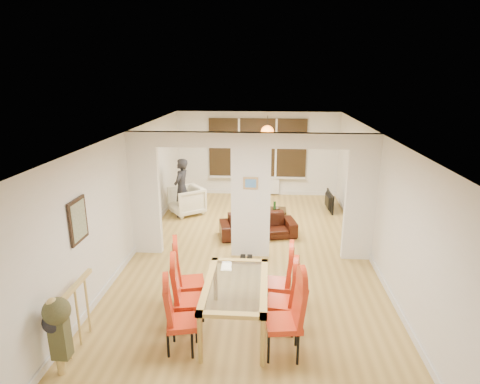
# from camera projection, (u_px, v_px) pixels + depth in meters

# --- Properties ---
(floor) EXTENTS (5.00, 9.00, 0.01)m
(floor) POSITION_uv_depth(u_px,v_px,m) (250.00, 254.00, 8.54)
(floor) COLOR tan
(floor) RESTS_ON ground
(room_walls) EXTENTS (5.00, 9.00, 2.60)m
(room_walls) POSITION_uv_depth(u_px,v_px,m) (251.00, 196.00, 8.18)
(room_walls) COLOR silver
(room_walls) RESTS_ON floor
(divider_wall) EXTENTS (5.00, 0.18, 2.60)m
(divider_wall) POSITION_uv_depth(u_px,v_px,m) (251.00, 196.00, 8.18)
(divider_wall) COLOR white
(divider_wall) RESTS_ON floor
(bay_window_blinds) EXTENTS (3.00, 0.08, 1.80)m
(bay_window_blinds) POSITION_uv_depth(u_px,v_px,m) (257.00, 148.00, 12.36)
(bay_window_blinds) COLOR black
(bay_window_blinds) RESTS_ON room_walls
(radiator) EXTENTS (1.40, 0.08, 0.50)m
(radiator) POSITION_uv_depth(u_px,v_px,m) (257.00, 186.00, 12.67)
(radiator) COLOR white
(radiator) RESTS_ON floor
(pendant_light) EXTENTS (0.36, 0.36, 0.36)m
(pendant_light) POSITION_uv_depth(u_px,v_px,m) (267.00, 132.00, 11.07)
(pendant_light) COLOR orange
(pendant_light) RESTS_ON room_walls
(stair_newel) EXTENTS (0.40, 1.20, 1.10)m
(stair_newel) POSITION_uv_depth(u_px,v_px,m) (76.00, 313.00, 5.48)
(stair_newel) COLOR tan
(stair_newel) RESTS_ON floor
(wall_poster) EXTENTS (0.04, 0.52, 0.67)m
(wall_poster) POSITION_uv_depth(u_px,v_px,m) (78.00, 221.00, 5.96)
(wall_poster) COLOR gray
(wall_poster) RESTS_ON room_walls
(pillar_photo) EXTENTS (0.30, 0.03, 0.25)m
(pillar_photo) POSITION_uv_depth(u_px,v_px,m) (251.00, 183.00, 8.00)
(pillar_photo) COLOR #4C8CD8
(pillar_photo) RESTS_ON divider_wall
(dining_table) EXTENTS (0.92, 1.64, 0.77)m
(dining_table) POSITION_uv_depth(u_px,v_px,m) (236.00, 306.00, 5.95)
(dining_table) COLOR #B08C41
(dining_table) RESTS_ON floor
(dining_chair_la) EXTENTS (0.49, 0.49, 1.02)m
(dining_chair_la) POSITION_uv_depth(u_px,v_px,m) (182.00, 318.00, 5.45)
(dining_chair_la) COLOR red
(dining_chair_la) RESTS_ON floor
(dining_chair_lb) EXTENTS (0.50, 0.50, 1.08)m
(dining_chair_lb) POSITION_uv_depth(u_px,v_px,m) (189.00, 296.00, 5.92)
(dining_chair_lb) COLOR red
(dining_chair_lb) RESTS_ON floor
(dining_chair_lc) EXTENTS (0.55, 0.55, 1.12)m
(dining_chair_lc) POSITION_uv_depth(u_px,v_px,m) (190.00, 278.00, 6.41)
(dining_chair_lc) COLOR red
(dining_chair_lc) RESTS_ON floor
(dining_chair_ra) EXTENTS (0.52, 0.52, 1.16)m
(dining_chair_ra) POSITION_uv_depth(u_px,v_px,m) (284.00, 317.00, 5.35)
(dining_chair_ra) COLOR red
(dining_chair_ra) RESTS_ON floor
(dining_chair_rb) EXTENTS (0.48, 0.48, 1.06)m
(dining_chair_rb) POSITION_uv_depth(u_px,v_px,m) (281.00, 298.00, 5.89)
(dining_chair_rb) COLOR red
(dining_chair_rb) RESTS_ON floor
(dining_chair_rc) EXTENTS (0.46, 0.46, 1.05)m
(dining_chair_rc) POSITION_uv_depth(u_px,v_px,m) (278.00, 280.00, 6.42)
(dining_chair_rc) COLOR red
(dining_chair_rc) RESTS_ON floor
(sofa) EXTENTS (1.88, 1.05, 0.52)m
(sofa) POSITION_uv_depth(u_px,v_px,m) (258.00, 226.00, 9.44)
(sofa) COLOR black
(sofa) RESTS_ON floor
(armchair) EXTENTS (1.15, 1.15, 0.76)m
(armchair) POSITION_uv_depth(u_px,v_px,m) (186.00, 201.00, 10.92)
(armchair) COLOR beige
(armchair) RESTS_ON floor
(person) EXTENTS (0.64, 0.49, 1.58)m
(person) POSITION_uv_depth(u_px,v_px,m) (182.00, 188.00, 10.62)
(person) COLOR black
(person) RESTS_ON floor
(television) EXTENTS (0.91, 0.16, 0.52)m
(television) POSITION_uv_depth(u_px,v_px,m) (327.00, 201.00, 11.25)
(television) COLOR black
(television) RESTS_ON floor
(coffee_table) EXTENTS (1.03, 0.59, 0.23)m
(coffee_table) POSITION_uv_depth(u_px,v_px,m) (267.00, 213.00, 10.72)
(coffee_table) COLOR #332311
(coffee_table) RESTS_ON floor
(bottle) EXTENTS (0.07, 0.07, 0.27)m
(bottle) POSITION_uv_depth(u_px,v_px,m) (275.00, 206.00, 10.54)
(bottle) COLOR #143F19
(bottle) RESTS_ON coffee_table
(bowl) EXTENTS (0.22, 0.22, 0.05)m
(bowl) POSITION_uv_depth(u_px,v_px,m) (276.00, 209.00, 10.63)
(bowl) COLOR #332311
(bowl) RESTS_ON coffee_table
(shoes) EXTENTS (0.24, 0.26, 0.10)m
(shoes) POSITION_uv_depth(u_px,v_px,m) (246.00, 259.00, 8.20)
(shoes) COLOR black
(shoes) RESTS_ON floor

